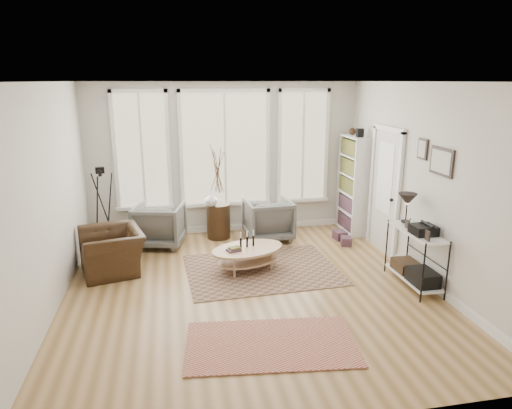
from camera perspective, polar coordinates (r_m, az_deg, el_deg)
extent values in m
plane|color=#A88150|center=(6.70, -0.73, -10.55)|extent=(5.50, 5.50, 0.00)
plane|color=white|center=(6.03, -0.82, 15.11)|extent=(5.50, 5.50, 0.00)
cube|color=beige|center=(8.87, -3.90, 5.71)|extent=(5.20, 0.04, 2.90)
cube|color=beige|center=(3.66, 6.87, -8.44)|extent=(5.20, 0.04, 2.90)
cube|color=beige|center=(6.31, -24.71, 0.40)|extent=(0.04, 5.50, 2.90)
cube|color=beige|center=(7.12, 20.31, 2.42)|extent=(0.04, 5.50, 2.90)
cube|color=white|center=(9.20, -3.74, -2.87)|extent=(5.10, 0.04, 0.12)
cube|color=white|center=(7.53, 19.24, -7.95)|extent=(0.03, 5.40, 0.12)
cube|color=tan|center=(8.82, -3.91, 6.97)|extent=(1.60, 0.03, 2.10)
cube|color=tan|center=(8.77, -14.07, 6.51)|extent=(0.90, 0.03, 2.10)
cube|color=tan|center=(9.14, 5.86, 7.21)|extent=(0.90, 0.03, 2.10)
cube|color=white|center=(8.80, -3.89, 6.95)|extent=(1.74, 0.06, 2.24)
cube|color=white|center=(8.75, -14.08, 6.49)|extent=(1.04, 0.06, 2.24)
cube|color=white|center=(9.12, 5.90, 7.20)|extent=(1.04, 0.06, 2.24)
cube|color=white|center=(9.00, -3.75, 0.12)|extent=(4.10, 0.12, 0.06)
cube|color=silver|center=(8.18, 15.83, 1.48)|extent=(0.04, 0.88, 2.10)
cube|color=white|center=(8.11, 15.83, 3.19)|extent=(0.01, 0.55, 1.20)
cube|color=white|center=(7.75, 17.32, 0.62)|extent=(0.06, 0.08, 2.18)
cube|color=white|center=(8.60, 14.30, 2.25)|extent=(0.06, 0.08, 2.18)
cube|color=white|center=(7.99, 16.30, 9.09)|extent=(0.06, 1.06, 0.08)
sphere|color=black|center=(7.88, 16.56, 0.55)|extent=(0.06, 0.06, 0.06)
cube|color=white|center=(8.72, 13.01, 1.83)|extent=(0.30, 0.03, 1.90)
cube|color=white|center=(9.46, 11.03, 2.98)|extent=(0.30, 0.03, 1.90)
cube|color=white|center=(9.15, 12.85, 2.46)|extent=(0.02, 0.85, 1.90)
cube|color=white|center=(9.09, 11.98, 2.43)|extent=(0.30, 0.81, 1.90)
cube|color=maroon|center=(9.09, 11.98, 2.43)|extent=(0.24, 0.75, 1.76)
cube|color=black|center=(8.74, 12.86, 8.73)|extent=(0.12, 0.10, 0.16)
sphere|color=#321F11|center=(9.06, 11.97, 8.94)|extent=(0.14, 0.14, 0.14)
cube|color=white|center=(7.17, 19.03, -8.59)|extent=(0.37, 1.07, 0.03)
cube|color=white|center=(6.92, 19.52, -3.27)|extent=(0.37, 1.07, 0.02)
cylinder|color=black|center=(6.55, 20.15, -8.09)|extent=(0.02, 0.02, 0.85)
cylinder|color=black|center=(6.73, 22.81, -7.72)|extent=(0.02, 0.02, 0.85)
cylinder|color=black|center=(7.40, 16.01, -5.02)|extent=(0.02, 0.02, 0.85)
cylinder|color=black|center=(7.57, 18.45, -4.78)|extent=(0.02, 0.02, 0.85)
cylinder|color=black|center=(7.20, 18.19, -2.00)|extent=(0.14, 0.14, 0.02)
cylinder|color=black|center=(7.16, 18.28, -0.93)|extent=(0.02, 0.02, 0.30)
cone|color=black|center=(7.11, 18.41, 0.62)|extent=(0.28, 0.28, 0.18)
cube|color=black|center=(6.78, 20.21, -2.97)|extent=(0.32, 0.30, 0.13)
cube|color=black|center=(6.93, 20.12, -8.54)|extent=(0.32, 0.45, 0.20)
cube|color=#321F11|center=(7.31, 18.24, -7.28)|extent=(0.32, 0.40, 0.16)
cube|color=black|center=(6.51, 20.66, -3.67)|extent=(0.02, 0.10, 0.14)
cube|color=black|center=(6.95, 18.38, -2.37)|extent=(0.02, 0.10, 0.12)
cube|color=black|center=(6.71, 22.21, 4.99)|extent=(0.03, 0.52, 0.38)
cube|color=silver|center=(6.70, 22.10, 4.99)|extent=(0.01, 0.44, 0.30)
cube|color=black|center=(7.11, 20.13, 6.53)|extent=(0.03, 0.24, 0.30)
cube|color=silver|center=(7.10, 20.03, 6.53)|extent=(0.01, 0.18, 0.24)
cube|color=brown|center=(7.33, 0.76, -8.14)|extent=(2.43, 1.87, 0.01)
cube|color=maroon|center=(5.44, 1.90, -16.99)|extent=(2.04, 1.27, 0.01)
ellipsoid|color=tan|center=(7.27, -1.04, -6.95)|extent=(1.16, 0.92, 0.03)
ellipsoid|color=tan|center=(7.20, -1.05, -5.58)|extent=(1.35, 1.08, 0.04)
cylinder|color=tan|center=(7.05, -3.43, -7.70)|extent=(0.03, 0.03, 0.34)
cylinder|color=tan|center=(7.16, 1.82, -7.32)|extent=(0.03, 0.03, 0.34)
cylinder|color=tan|center=(7.40, -3.81, -6.58)|extent=(0.03, 0.03, 0.34)
cylinder|color=tan|center=(7.50, 1.19, -6.25)|extent=(0.03, 0.03, 0.34)
cylinder|color=black|center=(7.19, -2.00, -4.74)|extent=(0.03, 0.03, 0.17)
cylinder|color=black|center=(7.21, -1.12, -4.68)|extent=(0.03, 0.03, 0.17)
cylinder|color=black|center=(7.23, -0.24, -4.63)|extent=(0.03, 0.03, 0.17)
cube|color=#2B4726|center=(7.07, -2.74, -5.58)|extent=(0.21, 0.15, 0.06)
imported|color=#60605B|center=(8.44, -11.97, -2.49)|extent=(1.01, 1.03, 0.78)
imported|color=#60605B|center=(8.59, 1.52, -1.86)|extent=(0.89, 0.91, 0.78)
cylinder|color=#321F11|center=(8.71, -4.71, -2.06)|extent=(0.44, 0.44, 0.67)
imported|color=silver|center=(8.48, -5.63, 0.68)|extent=(0.28, 0.28, 0.25)
imported|color=#321F11|center=(7.52, -17.54, -5.55)|extent=(1.22, 1.13, 0.67)
cylinder|color=black|center=(8.29, -18.91, 3.57)|extent=(0.06, 0.06, 0.06)
cube|color=black|center=(8.28, -18.95, 4.06)|extent=(0.17, 0.13, 0.10)
cylinder|color=black|center=(8.20, -19.03, 3.95)|extent=(0.06, 0.08, 0.06)
cube|color=maroon|center=(8.80, 10.45, -3.80)|extent=(0.23, 0.27, 0.16)
cube|color=maroon|center=(8.53, 11.20, -4.50)|extent=(0.24, 0.28, 0.15)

